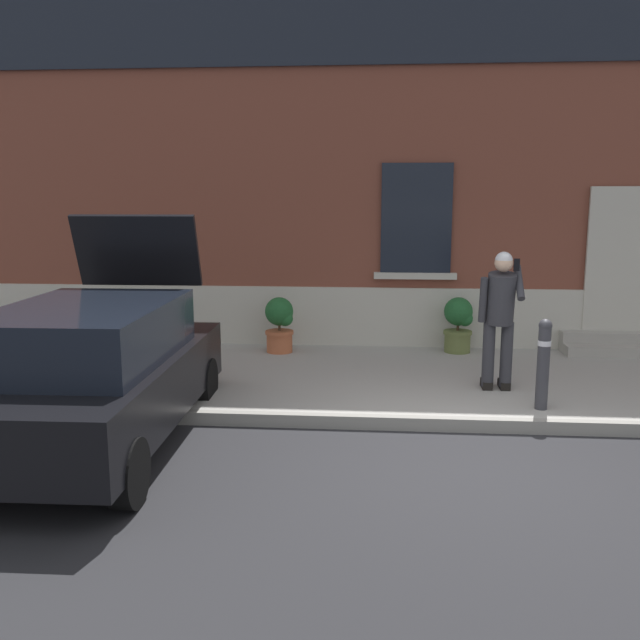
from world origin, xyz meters
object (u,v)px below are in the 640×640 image
object	(u,v)px
hatchback_car_black	(95,371)
planter_cream	(105,321)
person_on_phone	(500,312)
planter_olive	(459,323)
planter_terracotta	(280,323)
bollard_near_person	(543,361)

from	to	relation	value
hatchback_car_black	planter_cream	xyz separation A→B (m)	(-1.40, 3.76, -0.19)
person_on_phone	planter_olive	xyz separation A→B (m)	(-0.24, 2.14, -0.54)
planter_terracotta	planter_olive	size ratio (longest dim) A/B	1.00
planter_cream	planter_olive	xyz separation A→B (m)	(5.52, 0.30, 0.00)
planter_cream	planter_terracotta	distance (m)	2.76
hatchback_car_black	person_on_phone	xyz separation A→B (m)	(4.36, 1.91, 0.35)
bollard_near_person	person_on_phone	world-z (taller)	person_on_phone
person_on_phone	planter_terracotta	distance (m)	3.60
hatchback_car_black	planter_olive	size ratio (longest dim) A/B	4.76
bollard_near_person	planter_cream	bearing A→B (deg)	157.24
planter_terracotta	planter_olive	bearing A→B (deg)	4.63
person_on_phone	planter_olive	world-z (taller)	person_on_phone
planter_olive	planter_terracotta	bearing A→B (deg)	-175.37
planter_cream	planter_terracotta	size ratio (longest dim) A/B	1.00
bollard_near_person	person_on_phone	distance (m)	0.93
planter_terracotta	hatchback_car_black	bearing A→B (deg)	-109.49
planter_cream	planter_olive	size ratio (longest dim) A/B	1.00
bollard_near_person	planter_cream	world-z (taller)	bollard_near_person
person_on_phone	planter_olive	bearing A→B (deg)	100.76
planter_terracotta	planter_olive	world-z (taller)	same
bollard_near_person	planter_olive	size ratio (longest dim) A/B	1.22
person_on_phone	planter_terracotta	bearing A→B (deg)	151.76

